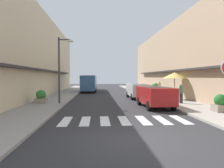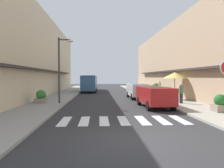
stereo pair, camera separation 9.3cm
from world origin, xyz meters
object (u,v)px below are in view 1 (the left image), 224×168
cafe_umbrella (175,75)px  pedestrian_walking_near (181,93)px  street_lamp (62,63)px  planter_midblock (41,97)px  parked_car_mid (138,89)px  planter_far (156,89)px  pedestrian_walking_far (159,88)px  planter_corner (220,103)px  delivery_van (89,82)px  parked_car_near (155,95)px

cafe_umbrella → pedestrian_walking_near: bearing=-101.7°
street_lamp → planter_midblock: bearing=171.1°
parked_car_mid → planter_far: (2.93, 3.91, -0.19)m
pedestrian_walking_near → pedestrian_walking_far: (0.28, 6.56, 0.00)m
planter_corner → planter_far: 12.66m
delivery_van → pedestrian_walking_far: (7.98, -7.18, -0.47)m
delivery_van → pedestrian_walking_near: bearing=-60.8°
planter_corner → pedestrian_walking_far: bearing=92.4°
planter_midblock → pedestrian_walking_far: pedestrian_walking_far is taller
parked_car_mid → delivery_van: delivery_van is taller
planter_corner → pedestrian_walking_near: 4.02m
street_lamp → planter_midblock: street_lamp is taller
street_lamp → pedestrian_walking_near: bearing=-4.3°
delivery_van → planter_corner: size_ratio=5.32×
parked_car_mid → delivery_van: size_ratio=0.78×
planter_midblock → pedestrian_walking_near: (10.88, -0.95, 0.35)m
parked_car_near → street_lamp: street_lamp is taller
planter_midblock → pedestrian_walking_near: bearing=-5.0°
street_lamp → pedestrian_walking_far: street_lamp is taller
cafe_umbrella → planter_midblock: size_ratio=2.42×
street_lamp → planter_far: bearing=39.6°
street_lamp → cafe_umbrella: street_lamp is taller
planter_midblock → pedestrian_walking_near: 10.92m
delivery_van → pedestrian_walking_far: 10.74m
delivery_van → cafe_umbrella: cafe_umbrella is taller
planter_midblock → pedestrian_walking_near: pedestrian_walking_near is taller
parked_car_mid → planter_midblock: 9.27m
street_lamp → planter_far: size_ratio=3.89×
parked_car_near → delivery_van: (-5.25, 15.08, 0.48)m
parked_car_near → street_lamp: size_ratio=0.82×
parked_car_mid → cafe_umbrella: (3.07, -1.77, 1.37)m
parked_car_mid → cafe_umbrella: 3.80m
parked_car_near → pedestrian_walking_far: size_ratio=2.64×
parked_car_near → pedestrian_walking_far: bearing=70.9°
planter_midblock → street_lamp: bearing=-8.9°
parked_car_near → planter_midblock: bearing=164.8°
delivery_van → street_lamp: size_ratio=1.08×
parked_car_mid → planter_midblock: parked_car_mid is taller
parked_car_mid → pedestrian_walking_near: bearing=-63.0°
street_lamp → delivery_van: bearing=83.3°
parked_car_near → pedestrian_walking_far: 8.36m
delivery_van → pedestrian_walking_near: 15.76m
planter_far → street_lamp: bearing=-140.4°
cafe_umbrella → pedestrian_walking_near: 3.38m
planter_corner → pedestrian_walking_near: (-0.72, 3.94, 0.34)m
delivery_van → cafe_umbrella: size_ratio=2.22×
delivery_van → planter_corner: delivery_van is taller
parked_car_near → cafe_umbrella: 5.52m
planter_far → planter_corner: bearing=-88.9°
parked_car_mid → parked_car_near: bearing=-90.0°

